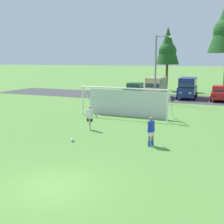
# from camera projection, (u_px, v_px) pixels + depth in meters

# --- Properties ---
(ground_plane) EXTENTS (400.00, 400.00, 0.00)m
(ground_plane) POSITION_uv_depth(u_px,v_px,m) (157.00, 117.00, 24.74)
(ground_plane) COLOR #598C3D
(parking_lot_strip) EXTENTS (52.00, 8.40, 0.01)m
(parking_lot_strip) POSITION_uv_depth(u_px,v_px,m) (184.00, 99.00, 36.30)
(parking_lot_strip) COLOR #3D3D3F
(parking_lot_strip) RESTS_ON ground
(soccer_ball) EXTENTS (0.22, 0.22, 0.22)m
(soccer_ball) POSITION_uv_depth(u_px,v_px,m) (72.00, 140.00, 17.29)
(soccer_ball) COLOR white
(soccer_ball) RESTS_ON ground
(soccer_goal) EXTENTS (7.46, 2.10, 2.57)m
(soccer_goal) POSITION_uv_depth(u_px,v_px,m) (126.00, 101.00, 24.61)
(soccer_goal) COLOR white
(soccer_goal) RESTS_ON ground
(player_striker_near) EXTENTS (0.71, 0.39, 1.64)m
(player_striker_near) POSITION_uv_depth(u_px,v_px,m) (90.00, 118.00, 20.05)
(player_striker_near) COLOR tan
(player_striker_near) RESTS_ON ground
(player_defender_far) EXTENTS (0.29, 0.72, 1.64)m
(player_defender_far) POSITION_uv_depth(u_px,v_px,m) (151.00, 131.00, 16.29)
(player_defender_far) COLOR #936B4C
(player_defender_far) RESTS_ON ground
(parked_car_slot_far_left) EXTENTS (2.07, 4.22, 1.72)m
(parked_car_slot_far_left) POSITION_uv_depth(u_px,v_px,m) (135.00, 89.00, 38.77)
(parked_car_slot_far_left) COLOR #194C2D
(parked_car_slot_far_left) RESTS_ON ground
(parked_car_slot_left) EXTENTS (2.30, 4.85, 2.52)m
(parked_car_slot_left) POSITION_uv_depth(u_px,v_px,m) (156.00, 87.00, 36.99)
(parked_car_slot_left) COLOR tan
(parked_car_slot_left) RESTS_ON ground
(parked_car_slot_center_left) EXTENTS (2.40, 4.90, 2.52)m
(parked_car_slot_center_left) POSITION_uv_depth(u_px,v_px,m) (188.00, 87.00, 36.44)
(parked_car_slot_center_left) COLOR navy
(parked_car_slot_center_left) RESTS_ON ground
(parked_car_slot_center) EXTENTS (2.21, 4.29, 1.72)m
(parked_car_slot_center) POSITION_uv_depth(u_px,v_px,m) (220.00, 93.00, 34.47)
(parked_car_slot_center) COLOR red
(parked_car_slot_center) RESTS_ON ground
(tree_left_edge) EXTENTS (3.57, 3.57, 9.51)m
(tree_left_edge) POSITION_uv_depth(u_px,v_px,m) (168.00, 47.00, 44.88)
(tree_left_edge) COLOR brown
(tree_left_edge) RESTS_ON ground
(street_lamp) EXTENTS (2.00, 0.32, 7.23)m
(street_lamp) POSITION_uv_depth(u_px,v_px,m) (157.00, 68.00, 32.58)
(street_lamp) COLOR slate
(street_lamp) RESTS_ON ground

